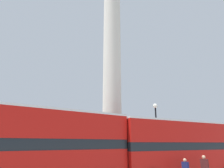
{
  "coord_description": "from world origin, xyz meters",
  "views": [
    {
      "loc": [
        -10.75,
        -17.98,
        2.56
      ],
      "look_at": [
        0.0,
        0.0,
        8.79
      ],
      "focal_mm": 32.0,
      "sensor_mm": 36.0,
      "label": 1
    }
  ],
  "objects_px": {
    "street_lamp": "(157,132)",
    "bus_c": "(180,146)",
    "monument_column": "(112,86)",
    "bus_b": "(29,146)",
    "pedestrian_near_lamp": "(205,168)"
  },
  "relations": [
    {
      "from": "bus_b",
      "to": "bus_c",
      "type": "distance_m",
      "value": 11.06
    },
    {
      "from": "monument_column",
      "to": "bus_b",
      "type": "bearing_deg",
      "value": -143.71
    },
    {
      "from": "monument_column",
      "to": "bus_b",
      "type": "relative_size",
      "value": 2.25
    },
    {
      "from": "bus_c",
      "to": "street_lamp",
      "type": "bearing_deg",
      "value": 82.76
    },
    {
      "from": "monument_column",
      "to": "bus_c",
      "type": "distance_m",
      "value": 9.36
    },
    {
      "from": "monument_column",
      "to": "bus_c",
      "type": "relative_size",
      "value": 2.31
    },
    {
      "from": "bus_b",
      "to": "street_lamp",
      "type": "bearing_deg",
      "value": 9.61
    },
    {
      "from": "monument_column",
      "to": "street_lamp",
      "type": "distance_m",
      "value": 6.74
    },
    {
      "from": "bus_c",
      "to": "pedestrian_near_lamp",
      "type": "xyz_separation_m",
      "value": [
        -0.5,
        -2.37,
        -1.32
      ]
    },
    {
      "from": "monument_column",
      "to": "street_lamp",
      "type": "bearing_deg",
      "value": -53.37
    },
    {
      "from": "street_lamp",
      "to": "bus_c",
      "type": "bearing_deg",
      "value": -100.15
    },
    {
      "from": "bus_b",
      "to": "pedestrian_near_lamp",
      "type": "distance_m",
      "value": 10.95
    },
    {
      "from": "bus_b",
      "to": "street_lamp",
      "type": "height_order",
      "value": "street_lamp"
    },
    {
      "from": "monument_column",
      "to": "pedestrian_near_lamp",
      "type": "relative_size",
      "value": 14.0
    },
    {
      "from": "bus_b",
      "to": "bus_c",
      "type": "bearing_deg",
      "value": -5.07
    }
  ]
}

